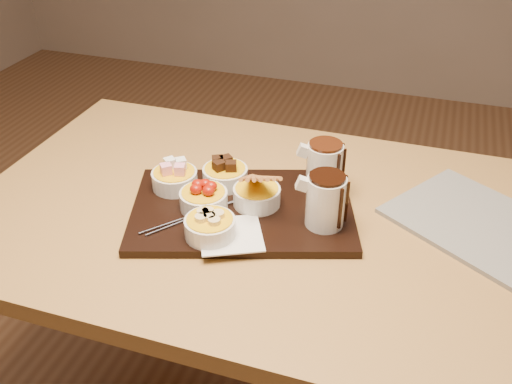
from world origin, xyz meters
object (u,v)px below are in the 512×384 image
(pitcher_milk_chocolate, at_px, (324,168))
(newspaper, at_px, (477,223))
(pitcher_dark_chocolate, at_px, (326,202))
(bowl_strawberries, at_px, (204,200))
(dining_table, at_px, (249,244))
(serving_board, at_px, (242,210))

(pitcher_milk_chocolate, distance_m, newspaper, 0.33)
(pitcher_dark_chocolate, bearing_deg, bowl_strawberries, 167.35)
(dining_table, xyz_separation_m, bowl_strawberries, (-0.08, -0.05, 0.14))
(dining_table, xyz_separation_m, pitcher_dark_chocolate, (0.17, -0.03, 0.17))
(dining_table, distance_m, pitcher_milk_chocolate, 0.24)
(pitcher_dark_chocolate, relative_size, newspaper, 0.33)
(serving_board, bearing_deg, newspaper, -4.55)
(bowl_strawberries, bearing_deg, dining_table, 33.31)
(bowl_strawberries, bearing_deg, newspaper, 14.63)
(serving_board, bearing_deg, pitcher_milk_chocolate, 21.80)
(serving_board, bearing_deg, pitcher_dark_chocolate, -19.98)
(pitcher_dark_chocolate, distance_m, newspaper, 0.33)
(dining_table, relative_size, bowl_strawberries, 12.00)
(dining_table, relative_size, newspaper, 3.71)
(serving_board, relative_size, newspaper, 1.42)
(dining_table, bearing_deg, serving_board, -105.41)
(bowl_strawberries, bearing_deg, serving_board, 21.60)
(newspaper, bearing_deg, pitcher_dark_chocolate, -125.36)
(serving_board, height_order, pitcher_milk_chocolate, pitcher_milk_chocolate)
(dining_table, relative_size, serving_board, 2.61)
(pitcher_milk_chocolate, bearing_deg, newspaper, -19.40)
(pitcher_milk_chocolate, bearing_deg, serving_board, -158.20)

